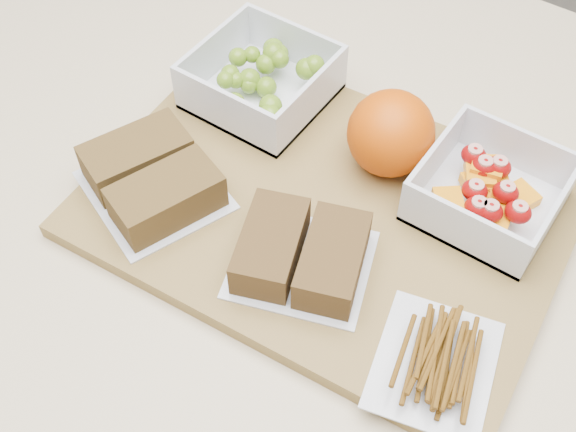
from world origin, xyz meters
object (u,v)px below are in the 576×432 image
fruit_container (489,192)px  sandwich_bag_left (152,178)px  pretzel_bag (437,358)px  grape_container (264,80)px  sandwich_bag_center (301,253)px  cutting_board (325,210)px  orange (391,133)px

fruit_container → sandwich_bag_left: bearing=-148.8°
fruit_container → sandwich_bag_left: fruit_container is taller
pretzel_bag → grape_container: bearing=149.1°
sandwich_bag_center → cutting_board: bearing=105.5°
grape_container → pretzel_bag: (0.29, -0.17, -0.01)m
orange → sandwich_bag_center: orange is taller
fruit_container → pretzel_bag: size_ratio=0.92×
fruit_container → sandwich_bag_left: size_ratio=0.76×
grape_container → sandwich_bag_center: bearing=-45.7°
cutting_board → pretzel_bag: 0.18m
grape_container → orange: size_ratio=1.55×
sandwich_bag_center → pretzel_bag: 0.14m
orange → sandwich_bag_center: 0.15m
grape_container → fruit_container: 0.25m
sandwich_bag_left → pretzel_bag: bearing=-2.0°
fruit_container → orange: orange is taller
sandwich_bag_left → pretzel_bag: (0.30, -0.01, -0.01)m
sandwich_bag_center → pretzel_bag: sandwich_bag_center is taller
grape_container → sandwich_bag_center: (0.15, -0.15, -0.00)m
sandwich_bag_left → pretzel_bag: size_ratio=1.22×
sandwich_bag_center → grape_container: bearing=134.3°
fruit_container → orange: size_ratio=1.46×
grape_container → fruit_container: grape_container is taller
fruit_container → pretzel_bag: 0.17m
cutting_board → grape_container: (-0.13, 0.09, 0.03)m
orange → sandwich_bag_center: (-0.00, -0.14, -0.02)m
cutting_board → fruit_container: fruit_container is taller
grape_container → fruit_container: bearing=-0.9°
orange → pretzel_bag: orange is taller
orange → fruit_container: bearing=2.9°
grape_container → pretzel_bag: size_ratio=0.98×
cutting_board → orange: size_ratio=5.18×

